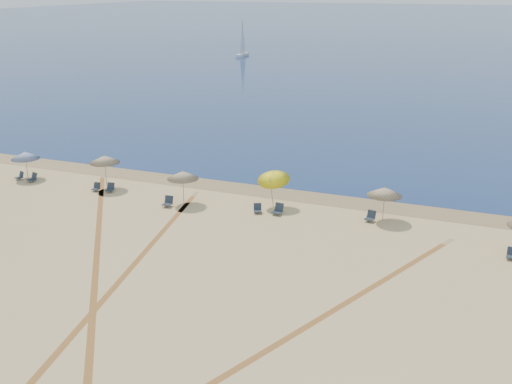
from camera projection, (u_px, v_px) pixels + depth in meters
ground at (70, 381)px, 23.57m from camera, size 160.00×160.00×0.00m
ocean at (459, 24)px, 221.61m from camera, size 500.00×500.00×0.00m
wet_sand at (276, 192)px, 44.70m from camera, size 500.00×500.00×0.00m
umbrella_0 at (25, 155)px, 47.19m from camera, size 2.21×2.21×2.22m
umbrella_1 at (105, 159)px, 44.86m from camera, size 2.23×2.23×2.59m
umbrella_2 at (183, 175)px, 41.76m from camera, size 2.19×2.19×2.42m
umbrella_3 at (273, 176)px, 41.13m from camera, size 2.23×2.29×2.80m
umbrella_4 at (385, 192)px, 38.79m from camera, size 2.26×2.26×2.32m
chair_0 at (20, 176)px, 47.46m from camera, size 0.68×0.74×0.62m
chair_1 at (33, 178)px, 46.91m from camera, size 0.74×0.81×0.69m
chair_2 at (96, 187)px, 44.90m from camera, size 0.57×0.64×0.61m
chair_3 at (110, 188)px, 44.66m from camera, size 0.64×0.72×0.66m
chair_4 at (168, 202)px, 41.79m from camera, size 0.64×0.74×0.72m
chair_5 at (258, 209)px, 40.62m from camera, size 0.72×0.76×0.63m
chair_6 at (278, 210)px, 40.36m from camera, size 0.71×0.80×0.73m
chair_7 at (371, 217)px, 39.22m from camera, size 0.69×0.77×0.68m
chair_8 at (512, 254)px, 33.87m from camera, size 0.57×0.66×0.64m
sailboat_0 at (243, 45)px, 124.83m from camera, size 1.45×4.84×7.13m
tire_tracks at (161, 283)px, 31.18m from camera, size 51.94×43.43×0.00m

